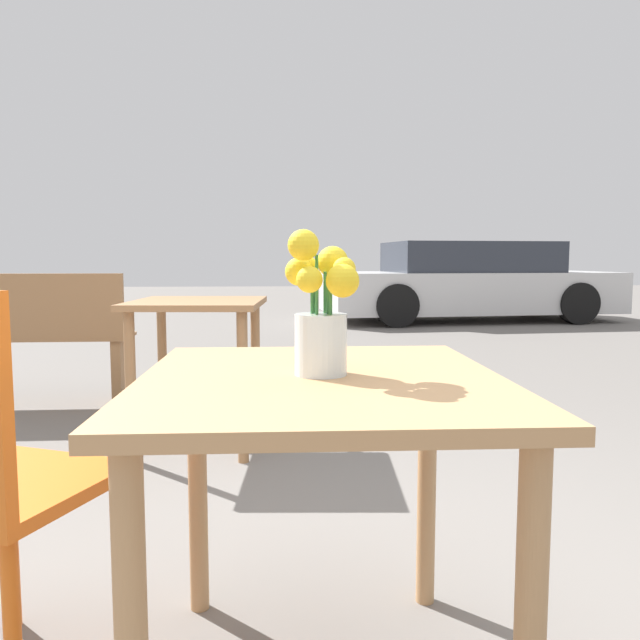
% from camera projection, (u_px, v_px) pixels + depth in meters
% --- Properties ---
extents(table_front, '(0.75, 0.84, 0.70)m').
position_uv_depth(table_front, '(321.00, 427.00, 1.29)').
color(table_front, tan).
rests_on(table_front, ground_plane).
extents(flower_vase, '(0.15, 0.16, 0.30)m').
position_uv_depth(flower_vase, '(320.00, 316.00, 1.27)').
color(flower_vase, silver).
rests_on(flower_vase, table_front).
extents(bench_near, '(1.54, 0.36, 0.85)m').
position_uv_depth(bench_near, '(3.00, 336.00, 3.90)').
color(bench_near, '#9E7047').
rests_on(bench_near, ground_plane).
extents(table_back, '(0.68, 0.74, 0.73)m').
position_uv_depth(table_back, '(198.00, 328.00, 3.12)').
color(table_back, '#9E7047').
rests_on(table_back, ground_plane).
extents(parked_car, '(4.47, 2.00, 1.19)m').
position_uv_depth(parked_car, '(469.00, 283.00, 9.47)').
color(parked_car, silver).
rests_on(parked_car, ground_plane).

